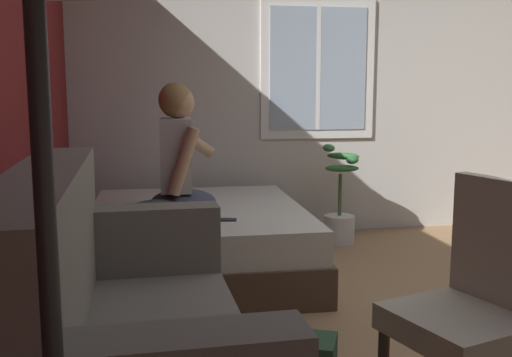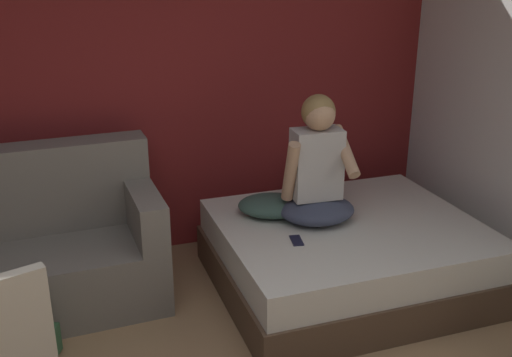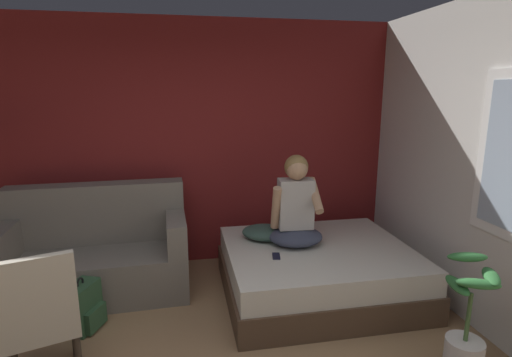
% 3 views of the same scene
% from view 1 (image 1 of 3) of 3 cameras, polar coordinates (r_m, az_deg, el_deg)
% --- Properties ---
extents(ground_plane, '(40.00, 40.00, 0.00)m').
position_cam_1_polar(ground_plane, '(3.63, 22.59, -13.36)').
color(ground_plane, '#93704C').
extents(wall_side_with_window, '(0.19, 6.55, 2.70)m').
position_cam_1_polar(wall_side_with_window, '(5.66, 9.55, 8.84)').
color(wall_side_with_window, silver).
rests_on(wall_side_with_window, ground).
extents(bed, '(1.78, 1.52, 0.48)m').
position_cam_1_polar(bed, '(4.31, -5.54, -5.94)').
color(bed, '#4C3828').
rests_on(bed, ground).
extents(couch, '(1.73, 0.88, 1.04)m').
position_cam_1_polar(couch, '(2.27, -13.21, -15.63)').
color(couch, slate).
rests_on(couch, ground).
extents(side_chair, '(0.58, 0.58, 0.98)m').
position_cam_1_polar(side_chair, '(2.42, 20.20, -10.86)').
color(side_chair, '#382D23').
rests_on(side_chair, ground).
extents(person_seated, '(0.54, 0.47, 0.88)m').
position_cam_1_polar(person_seated, '(4.00, -7.28, 1.64)').
color(person_seated, '#383D51').
rests_on(person_seated, bed).
extents(throw_pillow, '(0.57, 0.50, 0.14)m').
position_cam_1_polar(throw_pillow, '(3.79, -9.65, -3.18)').
color(throw_pillow, '#385147').
rests_on(throw_pillow, bed).
extents(cell_phone, '(0.09, 0.15, 0.01)m').
position_cam_1_polar(cell_phone, '(3.83, -2.94, -3.94)').
color(cell_phone, black).
rests_on(cell_phone, bed).
extents(floor_lamp, '(0.36, 0.36, 1.70)m').
position_cam_1_polar(floor_lamp, '(1.05, -20.31, 14.18)').
color(floor_lamp, black).
rests_on(floor_lamp, ground).
extents(potted_plant, '(0.39, 0.37, 0.85)m').
position_cam_1_polar(potted_plant, '(5.15, 7.99, -2.84)').
color(potted_plant, silver).
rests_on(potted_plant, ground).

